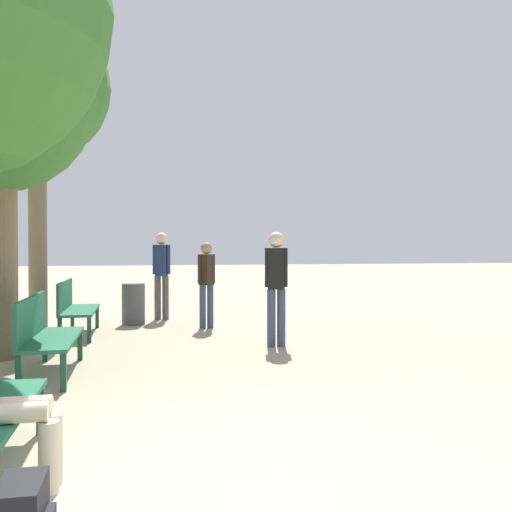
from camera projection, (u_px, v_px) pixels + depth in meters
name	position (u px, v px, depth m)	size (l,w,h in m)	color
ground_plane	(230.00, 491.00, 3.45)	(80.00, 80.00, 0.00)	tan
bench_row_1	(43.00, 331.00, 6.52)	(0.52, 1.72, 0.91)	#1E6042
bench_row_2	(73.00, 305.00, 9.42)	(0.52, 1.72, 0.91)	#1E6042
tree_row_2	(37.00, 89.00, 10.32)	(2.63, 2.63, 5.69)	#7A664C
pedestrian_near	(206.00, 279.00, 10.23)	(0.31, 0.28, 1.55)	#384260
pedestrian_mid	(162.00, 270.00, 11.42)	(0.35, 0.29, 1.75)	#4C4C4C
pedestrian_far	(276.00, 281.00, 8.36)	(0.34, 0.26, 1.69)	#384260
trash_bin	(133.00, 304.00, 10.71)	(0.43, 0.43, 0.77)	#4C4C51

